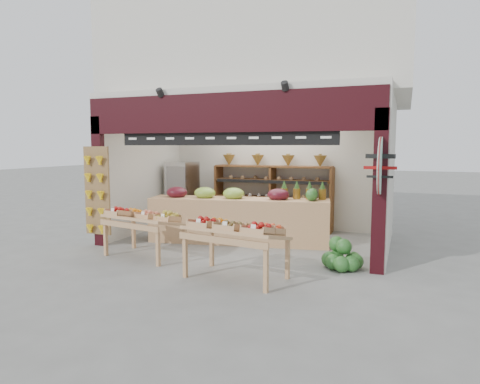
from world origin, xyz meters
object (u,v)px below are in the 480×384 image
refrigerator (182,194)px  display_table_left (143,218)px  display_table_right (236,230)px  cardboard_stack (208,226)px  mid_counter (238,219)px  watermelon_pile (342,258)px  back_shelving (273,185)px

refrigerator → display_table_left: bearing=-69.5°
display_table_right → cardboard_stack: bearing=123.2°
refrigerator → display_table_right: 4.58m
display_table_right → display_table_left: bearing=162.6°
refrigerator → display_table_left: refrigerator is taller
mid_counter → watermelon_pile: (2.36, -1.18, -0.33)m
watermelon_pile → display_table_left: bearing=-172.7°
display_table_left → back_shelving: bearing=66.0°
refrigerator → mid_counter: refrigerator is taller
mid_counter → watermelon_pile: mid_counter is taller
refrigerator → cardboard_stack: 1.44m
cardboard_stack → back_shelving: bearing=47.3°
mid_counter → display_table_right: 2.49m
back_shelving → watermelon_pile: bearing=-54.1°
mid_counter → watermelon_pile: bearing=-26.5°
refrigerator → display_table_left: 2.96m
display_table_right → watermelon_pile: display_table_right is taller
refrigerator → display_table_right: (2.90, -3.54, -0.06)m
cardboard_stack → display_table_right: 3.39m
cardboard_stack → display_table_left: size_ratio=0.59×
cardboard_stack → refrigerator: bearing=145.0°
cardboard_stack → display_table_left: bearing=-98.9°
display_table_left → watermelon_pile: display_table_left is taller
cardboard_stack → watermelon_pile: 3.69m
back_shelving → cardboard_stack: size_ratio=3.18×
cardboard_stack → watermelon_pile: size_ratio=1.33×
watermelon_pile → cardboard_stack: bearing=153.4°
back_shelving → cardboard_stack: (-1.18, -1.28, -0.89)m
back_shelving → display_table_right: 4.14m
display_table_left → display_table_right: size_ratio=0.97×
mid_counter → refrigerator: bearing=148.6°
display_table_right → watermelon_pile: (1.47, 1.14, -0.58)m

